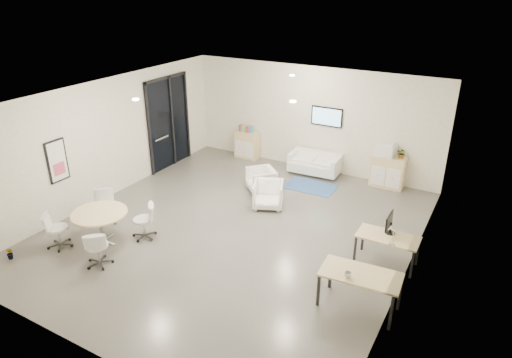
{
  "coord_description": "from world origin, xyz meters",
  "views": [
    {
      "loc": [
        5.16,
        -8.07,
        5.58
      ],
      "look_at": [
        0.37,
        0.4,
        1.25
      ],
      "focal_mm": 32.0,
      "sensor_mm": 36.0,
      "label": 1
    }
  ],
  "objects": [
    {
      "name": "plant_cabinet",
      "position": [
        2.86,
        4.25,
        1.06
      ],
      "size": [
        0.3,
        0.32,
        0.23
      ],
      "primitive_type": "imported",
      "rotation": [
        0.0,
        0.0,
        -0.09
      ],
      "color": "#3F7F3F",
      "rests_on": "sideboard_right"
    },
    {
      "name": "desk_rear",
      "position": [
        3.54,
        0.36,
        0.59
      ],
      "size": [
        1.27,
        0.65,
        0.66
      ],
      "rotation": [
        0.0,
        0.0,
        0.01
      ],
      "color": "#DEC085",
      "rests_on": "room_shell"
    },
    {
      "name": "wall_tv",
      "position": [
        0.5,
        4.46,
        1.75
      ],
      "size": [
        0.98,
        0.06,
        0.58
      ],
      "color": "black",
      "rests_on": "room_shell"
    },
    {
      "name": "sideboard_right",
      "position": [
        2.53,
        4.25,
        0.47
      ],
      "size": [
        0.94,
        0.46,
        0.94
      ],
      "color": "#DEC085",
      "rests_on": "room_shell"
    },
    {
      "name": "printer",
      "position": [
        2.41,
        4.25,
        1.12
      ],
      "size": [
        0.57,
        0.5,
        0.37
      ],
      "rotation": [
        0.0,
        0.0,
        -0.12
      ],
      "color": "white",
      "rests_on": "sideboard_right"
    },
    {
      "name": "glass_door",
      "position": [
        -3.95,
        2.51,
        1.5
      ],
      "size": [
        0.09,
        1.9,
        2.85
      ],
      "color": "black",
      "rests_on": "room_shell"
    },
    {
      "name": "loveseat",
      "position": [
        0.35,
        4.11,
        0.31
      ],
      "size": [
        1.57,
        0.84,
        0.57
      ],
      "rotation": [
        0.0,
        0.0,
        0.05
      ],
      "color": "white",
      "rests_on": "room_shell"
    },
    {
      "name": "armchair_left",
      "position": [
        -0.49,
        2.21,
        0.37
      ],
      "size": [
        0.98,
        0.98,
        0.74
      ],
      "primitive_type": "imported",
      "rotation": [
        0.0,
        0.0,
        -0.74
      ],
      "color": "white",
      "rests_on": "room_shell"
    },
    {
      "name": "plant_floor",
      "position": [
        -3.52,
        -3.46,
        0.06
      ],
      "size": [
        0.19,
        0.3,
        0.13
      ],
      "primitive_type": "imported",
      "rotation": [
        0.0,
        0.0,
        0.13
      ],
      "color": "#3F7F3F",
      "rests_on": "room_shell"
    },
    {
      "name": "books",
      "position": [
        -2.21,
        4.27,
        1.0
      ],
      "size": [
        0.46,
        0.14,
        0.22
      ],
      "color": "red",
      "rests_on": "sideboard_left"
    },
    {
      "name": "cup",
      "position": [
        3.3,
        -1.51,
        0.81
      ],
      "size": [
        0.13,
        0.11,
        0.13
      ],
      "primitive_type": "imported",
      "rotation": [
        0.0,
        0.0,
        -0.08
      ],
      "color": "white",
      "rests_on": "desk_front"
    },
    {
      "name": "blue_rug",
      "position": [
        0.63,
        3.15,
        0.01
      ],
      "size": [
        1.45,
        0.98,
        0.01
      ],
      "primitive_type": "cube",
      "rotation": [
        0.0,
        0.0,
        0.02
      ],
      "color": "#315297",
      "rests_on": "room_shell"
    },
    {
      "name": "ceiling_spots",
      "position": [
        -0.2,
        0.83,
        3.18
      ],
      "size": [
        3.14,
        4.14,
        0.03
      ],
      "color": "#FFEAC6",
      "rests_on": "room_shell"
    },
    {
      "name": "meeting_chairs",
      "position": [
        -2.33,
        -1.97,
        0.41
      ],
      "size": [
        2.2,
        2.2,
        0.82
      ],
      "color": "white",
      "rests_on": "room_shell"
    },
    {
      "name": "room_shell",
      "position": [
        0.0,
        0.0,
        1.6
      ],
      "size": [
        9.6,
        10.6,
        4.8
      ],
      "color": "#4F4D48",
      "rests_on": "ground"
    },
    {
      "name": "armchair_right",
      "position": [
        0.15,
        1.43,
        0.39
      ],
      "size": [
        0.97,
        0.94,
        0.77
      ],
      "primitive_type": "imported",
      "rotation": [
        0.0,
        0.0,
        0.4
      ],
      "color": "white",
      "rests_on": "room_shell"
    },
    {
      "name": "artwork",
      "position": [
        -3.97,
        -1.6,
        1.55
      ],
      "size": [
        0.05,
        0.54,
        1.04
      ],
      "color": "black",
      "rests_on": "room_shell"
    },
    {
      "name": "round_table",
      "position": [
        -2.33,
        -1.97,
        0.67
      ],
      "size": [
        1.24,
        1.24,
        0.75
      ],
      "color": "#DEC085",
      "rests_on": "room_shell"
    },
    {
      "name": "sideboard_left",
      "position": [
        -2.17,
        4.27,
        0.44
      ],
      "size": [
        0.79,
        0.41,
        0.89
      ],
      "color": "#DEC085",
      "rests_on": "room_shell"
    },
    {
      "name": "desk_front",
      "position": [
        3.48,
        -1.3,
        0.67
      ],
      "size": [
        1.47,
        0.81,
        0.74
      ],
      "rotation": [
        0.0,
        0.0,
        0.07
      ],
      "color": "#DEC085",
      "rests_on": "room_shell"
    },
    {
      "name": "monitor",
      "position": [
        3.5,
        0.51,
        0.89
      ],
      "size": [
        0.2,
        0.5,
        0.44
      ],
      "color": "black",
      "rests_on": "desk_rear"
    }
  ]
}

